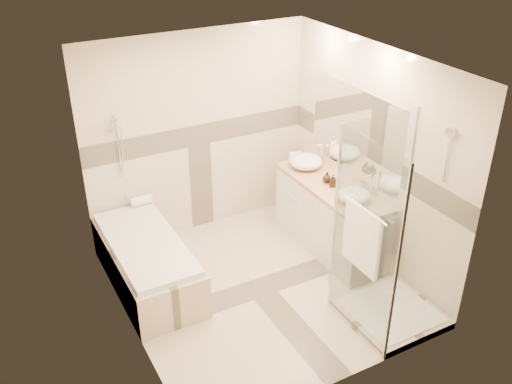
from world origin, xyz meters
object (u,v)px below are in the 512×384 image
vessel_sink_far (354,195)px  amenity_bottle_a (333,180)px  shower_enclosure (381,276)px  vessel_sink_near (306,161)px  bathtub (147,260)px  amenity_bottle_b (327,177)px  vanity (330,217)px

vessel_sink_far → amenity_bottle_a: bearing=90.0°
shower_enclosure → vessel_sink_near: size_ratio=5.04×
vessel_sink_near → vessel_sink_far: (0.00, -0.95, -0.01)m
vessel_sink_near → vessel_sink_far: size_ratio=1.13×
amenity_bottle_a → vessel_sink_far: bearing=-90.0°
shower_enclosure → amenity_bottle_a: bearing=77.6°
bathtub → amenity_bottle_b: bearing=-7.1°
shower_enclosure → bathtub: bearing=138.9°
bathtub → amenity_bottle_a: 2.25m
amenity_bottle_a → vanity: bearing=53.4°
amenity_bottle_b → bathtub: bearing=172.9°
shower_enclosure → amenity_bottle_b: bearing=78.6°
vessel_sink_far → bathtub: bearing=160.2°
vanity → vessel_sink_far: bearing=-92.7°
vessel_sink_far → amenity_bottle_b: (0.00, 0.50, -0.01)m
bathtub → vanity: 2.18m
bathtub → amenity_bottle_a: amenity_bottle_a is taller
bathtub → shower_enclosure: (1.86, -1.62, 0.20)m
vanity → vessel_sink_near: (-0.02, 0.53, 0.50)m
vanity → amenity_bottle_a: (-0.02, -0.03, 0.50)m
bathtub → amenity_bottle_a: (2.13, -0.38, 0.62)m
amenity_bottle_a → amenity_bottle_b: bearing=90.0°
vessel_sink_near → amenity_bottle_b: bearing=-90.0°
vanity → vessel_sink_far: size_ratio=4.52×
vessel_sink_near → amenity_bottle_a: bearing=-90.0°
bathtub → vanity: bearing=-9.2°
vessel_sink_far → amenity_bottle_b: size_ratio=2.72×
vessel_sink_near → vessel_sink_far: vessel_sink_near is taller
bathtub → vessel_sink_near: bearing=4.9°
shower_enclosure → vessel_sink_far: 0.99m
vanity → amenity_bottle_b: amenity_bottle_b is taller
amenity_bottle_b → shower_enclosure: bearing=-101.4°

